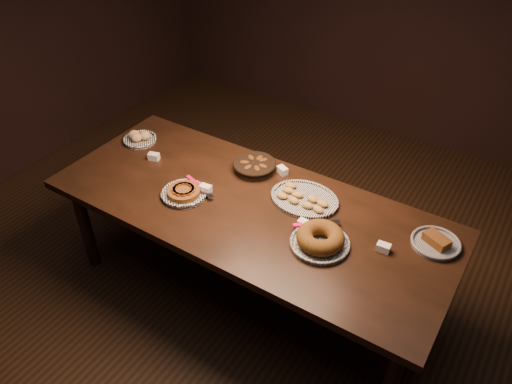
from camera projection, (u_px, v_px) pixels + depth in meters
The scene contains 9 objects.
ground at pixel (250, 290), 3.37m from camera, with size 5.00×5.00×0.00m, color black.
buffet_table at pixel (249, 214), 2.96m from camera, with size 2.40×1.00×0.75m.
apple_tart_plate at pixel (184, 193), 2.97m from camera, with size 0.32×0.28×0.05m.
madeleine_platter at pixel (304, 199), 2.93m from camera, with size 0.41×0.34×0.05m.
bundt_cake_plate at pixel (320, 239), 2.62m from camera, with size 0.35×0.38×0.10m.
croissant_basket at pixel (255, 165), 3.16m from camera, with size 0.32×0.32×0.07m.
bread_roll_plate at pixel (139, 138), 3.45m from camera, with size 0.23×0.23×0.07m.
loaf_plate at pixel (436, 242), 2.64m from camera, with size 0.26×0.26×0.06m.
tent_cards at pixel (260, 195), 2.95m from camera, with size 1.66×0.48×0.04m.
Camera 1 is at (1.26, -1.87, 2.60)m, focal length 35.00 mm.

